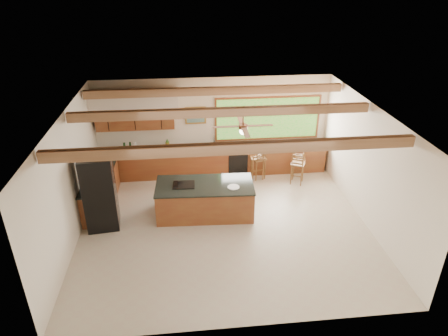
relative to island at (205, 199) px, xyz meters
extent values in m
plane|color=beige|center=(0.46, -0.60, -0.44)|extent=(7.20, 7.20, 0.00)
cube|color=#F1E5D0|center=(0.46, 2.65, 1.06)|extent=(7.20, 0.04, 3.00)
cube|color=#F1E5D0|center=(0.46, -3.85, 1.06)|extent=(7.20, 0.04, 3.00)
cube|color=#F1E5D0|center=(-3.14, -0.60, 1.06)|extent=(0.04, 6.50, 3.00)
cube|color=#F1E5D0|center=(4.06, -0.60, 1.06)|extent=(0.04, 6.50, 3.00)
cube|color=#AF7857|center=(0.46, -0.60, 2.56)|extent=(7.20, 6.50, 0.04)
cube|color=#9A6E4D|center=(0.46, -2.20, 2.42)|extent=(7.10, 0.15, 0.22)
cube|color=#9A6E4D|center=(0.46, -0.10, 2.42)|extent=(7.10, 0.15, 0.22)
cube|color=#9A6E4D|center=(0.46, 1.70, 2.42)|extent=(7.10, 0.15, 0.22)
cube|color=brown|center=(-1.89, 2.46, 1.46)|extent=(2.30, 0.35, 0.70)
cube|color=beige|center=(-1.89, 2.39, 2.06)|extent=(2.60, 0.50, 0.48)
cylinder|color=#FFEABF|center=(-2.59, 2.39, 1.83)|extent=(0.10, 0.10, 0.01)
cylinder|color=#FFEABF|center=(-1.19, 2.39, 1.83)|extent=(0.10, 0.10, 0.01)
cube|color=#7FB741|center=(2.16, 2.62, 1.23)|extent=(3.20, 0.04, 1.30)
cube|color=#AF8535|center=(-0.09, 2.62, 1.41)|extent=(0.64, 0.03, 0.54)
cube|color=#3C6D59|center=(-0.09, 2.60, 1.41)|extent=(0.54, 0.01, 0.44)
cube|color=brown|center=(0.46, 2.31, 0.00)|extent=(7.00, 0.65, 0.88)
cube|color=black|center=(0.46, 2.31, 0.46)|extent=(7.04, 0.69, 0.04)
cube|color=brown|center=(-2.80, 0.75, 0.00)|extent=(0.65, 2.35, 0.88)
cube|color=black|center=(-2.80, 0.75, 0.46)|extent=(0.69, 2.39, 0.04)
cube|color=black|center=(1.16, 1.98, -0.02)|extent=(0.60, 0.02, 0.78)
cube|color=silver|center=(0.46, 2.31, 0.46)|extent=(0.50, 0.38, 0.03)
cylinder|color=silver|center=(0.46, 2.51, 0.63)|extent=(0.03, 0.03, 0.30)
cylinder|color=silver|center=(0.46, 2.41, 0.76)|extent=(0.03, 0.20, 0.03)
cylinder|color=silver|center=(-1.97, 2.26, 0.62)|extent=(0.12, 0.12, 0.29)
cylinder|color=#1C441B|center=(-2.29, 2.38, 0.59)|extent=(0.06, 0.06, 0.22)
cylinder|color=#1C441B|center=(-2.13, 2.45, 0.58)|extent=(0.06, 0.06, 0.20)
cube|color=black|center=(3.40, 2.28, 0.53)|extent=(0.25, 0.21, 0.10)
cube|color=brown|center=(0.00, 0.00, -0.02)|extent=(2.54, 1.27, 0.84)
cube|color=black|center=(0.00, 0.00, 0.42)|extent=(2.58, 1.31, 0.04)
cube|color=black|center=(-0.54, 0.03, 0.45)|extent=(0.58, 0.47, 0.02)
cylinder|color=silver|center=(0.73, -0.22, 0.45)|extent=(0.31, 0.31, 0.02)
cube|color=black|center=(-2.59, -0.27, 0.53)|extent=(0.83, 0.81, 1.95)
cube|color=silver|center=(-2.21, -0.27, 0.53)|extent=(0.03, 0.05, 1.79)
cube|color=brown|center=(1.72, 1.85, 0.27)|extent=(0.45, 0.45, 0.04)
cylinder|color=brown|center=(1.55, 1.68, -0.10)|extent=(0.04, 0.04, 0.69)
cylinder|color=brown|center=(1.89, 1.68, -0.10)|extent=(0.04, 0.04, 0.69)
cylinder|color=brown|center=(1.55, 2.02, -0.10)|extent=(0.04, 0.04, 0.69)
cylinder|color=brown|center=(1.89, 2.02, -0.10)|extent=(0.04, 0.04, 0.69)
cube|color=brown|center=(1.77, 1.85, 0.22)|extent=(0.50, 0.50, 0.04)
cylinder|color=brown|center=(1.61, 1.70, -0.12)|extent=(0.04, 0.04, 0.64)
cylinder|color=brown|center=(1.92, 1.70, -0.12)|extent=(0.04, 0.04, 0.64)
cylinder|color=brown|center=(1.61, 2.00, -0.12)|extent=(0.04, 0.04, 0.64)
cylinder|color=brown|center=(1.92, 2.00, -0.12)|extent=(0.04, 0.04, 0.64)
cube|color=brown|center=(2.88, 1.39, 0.21)|extent=(0.52, 0.52, 0.04)
cylinder|color=brown|center=(2.72, 1.24, -0.12)|extent=(0.04, 0.04, 0.64)
cylinder|color=brown|center=(3.03, 1.24, -0.12)|extent=(0.04, 0.04, 0.64)
cylinder|color=brown|center=(2.72, 1.55, -0.12)|extent=(0.04, 0.04, 0.64)
cylinder|color=brown|center=(3.03, 1.55, -0.12)|extent=(0.04, 0.04, 0.64)
cube|color=brown|center=(3.05, 1.85, 0.17)|extent=(0.46, 0.46, 0.04)
cylinder|color=brown|center=(2.91, 1.71, -0.15)|extent=(0.03, 0.03, 0.59)
cylinder|color=brown|center=(3.19, 1.71, -0.15)|extent=(0.03, 0.03, 0.59)
cylinder|color=brown|center=(2.91, 1.99, -0.15)|extent=(0.03, 0.03, 0.59)
cylinder|color=brown|center=(3.19, 1.99, -0.15)|extent=(0.03, 0.03, 0.59)
camera|label=1|loc=(-0.45, -9.00, 5.48)|focal=32.00mm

